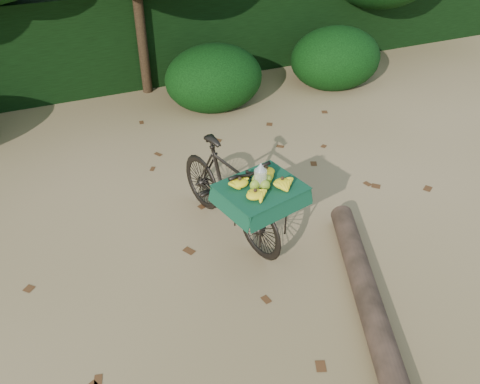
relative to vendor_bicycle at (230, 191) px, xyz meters
name	(u,v)px	position (x,y,z in m)	size (l,w,h in m)	color
ground	(221,285)	(-0.45, -0.86, -0.61)	(80.00, 80.00, 0.00)	tan
vendor_bicycle	(230,191)	(0.00, 0.00, 0.00)	(1.16, 2.05, 1.19)	black
fallen_log	(378,332)	(0.71, -2.14, -0.47)	(0.27, 0.27, 3.72)	brown
hedge_backdrop	(105,32)	(-0.45, 5.44, 0.29)	(26.00, 1.80, 1.80)	black
bush_clumps	(159,90)	(0.05, 3.44, -0.16)	(8.80, 1.70, 0.90)	black
leaf_litter	(202,249)	(-0.45, -0.21, -0.60)	(7.00, 7.30, 0.01)	#512D15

